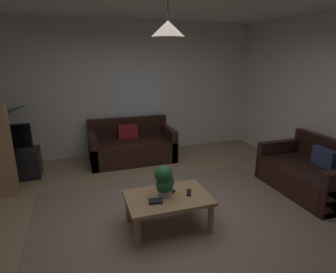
{
  "coord_description": "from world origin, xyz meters",
  "views": [
    {
      "loc": [
        -1.11,
        -3.02,
        2.07
      ],
      "look_at": [
        0.0,
        0.3,
        1.05
      ],
      "focal_mm": 29.82,
      "sensor_mm": 36.0,
      "label": 1
    }
  ],
  "objects_px": {
    "remote_on_table_1": "(169,190)",
    "pendant_lamp": "(168,29)",
    "potted_plant_on_table": "(165,181)",
    "couch_under_window": "(132,147)",
    "book_on_table_0": "(156,201)",
    "tv_stand": "(12,165)",
    "potted_palm_corner": "(3,140)",
    "remote_on_table_0": "(189,193)",
    "coffee_table": "(168,201)",
    "tv": "(7,138)",
    "couch_right_side": "(311,175)"
  },
  "relations": [
    {
      "from": "couch_under_window",
      "to": "tv",
      "type": "relative_size",
      "value": 2.23
    },
    {
      "from": "potted_palm_corner",
      "to": "couch_right_side",
      "type": "bearing_deg",
      "value": -27.87
    },
    {
      "from": "remote_on_table_0",
      "to": "tv_stand",
      "type": "bearing_deg",
      "value": -19.22
    },
    {
      "from": "couch_under_window",
      "to": "book_on_table_0",
      "type": "height_order",
      "value": "couch_under_window"
    },
    {
      "from": "tv_stand",
      "to": "potted_palm_corner",
      "type": "height_order",
      "value": "potted_palm_corner"
    },
    {
      "from": "tv",
      "to": "remote_on_table_0",
      "type": "bearing_deg",
      "value": -43.18
    },
    {
      "from": "remote_on_table_0",
      "to": "couch_under_window",
      "type": "bearing_deg",
      "value": -60.59
    },
    {
      "from": "remote_on_table_1",
      "to": "couch_under_window",
      "type": "bearing_deg",
      "value": -134.25
    },
    {
      "from": "potted_plant_on_table",
      "to": "tv",
      "type": "relative_size",
      "value": 0.53
    },
    {
      "from": "coffee_table",
      "to": "potted_plant_on_table",
      "type": "xyz_separation_m",
      "value": [
        -0.04,
        0.02,
        0.27
      ]
    },
    {
      "from": "coffee_table",
      "to": "remote_on_table_1",
      "type": "height_order",
      "value": "remote_on_table_1"
    },
    {
      "from": "couch_under_window",
      "to": "pendant_lamp",
      "type": "bearing_deg",
      "value": -91.04
    },
    {
      "from": "coffee_table",
      "to": "book_on_table_0",
      "type": "height_order",
      "value": "book_on_table_0"
    },
    {
      "from": "couch_under_window",
      "to": "potted_plant_on_table",
      "type": "distance_m",
      "value": 2.48
    },
    {
      "from": "tv_stand",
      "to": "tv",
      "type": "relative_size",
      "value": 1.21
    },
    {
      "from": "potted_plant_on_table",
      "to": "tv",
      "type": "height_order",
      "value": "tv"
    },
    {
      "from": "potted_plant_on_table",
      "to": "pendant_lamp",
      "type": "height_order",
      "value": "pendant_lamp"
    },
    {
      "from": "coffee_table",
      "to": "book_on_table_0",
      "type": "xyz_separation_m",
      "value": [
        -0.18,
        -0.09,
        0.08
      ]
    },
    {
      "from": "remote_on_table_1",
      "to": "pendant_lamp",
      "type": "xyz_separation_m",
      "value": [
        -0.05,
        -0.13,
        1.89
      ]
    },
    {
      "from": "potted_plant_on_table",
      "to": "tv",
      "type": "bearing_deg",
      "value": 133.26
    },
    {
      "from": "potted_palm_corner",
      "to": "remote_on_table_0",
      "type": "bearing_deg",
      "value": -46.89
    },
    {
      "from": "potted_plant_on_table",
      "to": "pendant_lamp",
      "type": "distance_m",
      "value": 1.7
    },
    {
      "from": "couch_under_window",
      "to": "couch_right_side",
      "type": "bearing_deg",
      "value": -43.34
    },
    {
      "from": "book_on_table_0",
      "to": "tv_stand",
      "type": "height_order",
      "value": "tv_stand"
    },
    {
      "from": "book_on_table_0",
      "to": "remote_on_table_0",
      "type": "distance_m",
      "value": 0.46
    },
    {
      "from": "book_on_table_0",
      "to": "remote_on_table_0",
      "type": "height_order",
      "value": "book_on_table_0"
    },
    {
      "from": "couch_right_side",
      "to": "potted_plant_on_table",
      "type": "height_order",
      "value": "potted_plant_on_table"
    },
    {
      "from": "coffee_table",
      "to": "couch_under_window",
      "type": "bearing_deg",
      "value": 88.96
    },
    {
      "from": "coffee_table",
      "to": "pendant_lamp",
      "type": "distance_m",
      "value": 1.97
    },
    {
      "from": "tv_stand",
      "to": "coffee_table",
      "type": "bearing_deg",
      "value": -46.78
    },
    {
      "from": "tv_stand",
      "to": "tv",
      "type": "distance_m",
      "value": 0.49
    },
    {
      "from": "couch_right_side",
      "to": "tv_stand",
      "type": "relative_size",
      "value": 1.61
    },
    {
      "from": "remote_on_table_1",
      "to": "potted_palm_corner",
      "type": "height_order",
      "value": "potted_palm_corner"
    },
    {
      "from": "remote_on_table_0",
      "to": "pendant_lamp",
      "type": "bearing_deg",
      "value": 21.83
    },
    {
      "from": "potted_plant_on_table",
      "to": "potted_palm_corner",
      "type": "xyz_separation_m",
      "value": [
        -2.25,
        2.69,
        -0.06
      ]
    },
    {
      "from": "couch_right_side",
      "to": "remote_on_table_0",
      "type": "relative_size",
      "value": 9.08
    },
    {
      "from": "coffee_table",
      "to": "remote_on_table_1",
      "type": "distance_m",
      "value": 0.16
    },
    {
      "from": "tv",
      "to": "pendant_lamp",
      "type": "xyz_separation_m",
      "value": [
        2.1,
        -2.21,
        1.59
      ]
    },
    {
      "from": "couch_under_window",
      "to": "potted_plant_on_table",
      "type": "bearing_deg",
      "value": -91.9
    },
    {
      "from": "couch_under_window",
      "to": "remote_on_table_0",
      "type": "distance_m",
      "value": 2.5
    },
    {
      "from": "remote_on_table_1",
      "to": "tv",
      "type": "distance_m",
      "value": 3.01
    },
    {
      "from": "remote_on_table_1",
      "to": "tv_stand",
      "type": "xyz_separation_m",
      "value": [
        -2.15,
        2.11,
        -0.19
      ]
    },
    {
      "from": "remote_on_table_1",
      "to": "couch_right_side",
      "type": "bearing_deg",
      "value": 137.88
    },
    {
      "from": "remote_on_table_1",
      "to": "potted_plant_on_table",
      "type": "bearing_deg",
      "value": 5.43
    },
    {
      "from": "book_on_table_0",
      "to": "tv",
      "type": "height_order",
      "value": "tv"
    },
    {
      "from": "coffee_table",
      "to": "pendant_lamp",
      "type": "relative_size",
      "value": 2.01
    },
    {
      "from": "remote_on_table_0",
      "to": "tv",
      "type": "distance_m",
      "value": 3.26
    },
    {
      "from": "tv_stand",
      "to": "potted_palm_corner",
      "type": "relative_size",
      "value": 0.65
    },
    {
      "from": "couch_under_window",
      "to": "potted_plant_on_table",
      "type": "relative_size",
      "value": 4.19
    },
    {
      "from": "book_on_table_0",
      "to": "couch_under_window",
      "type": "bearing_deg",
      "value": 84.93
    }
  ]
}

